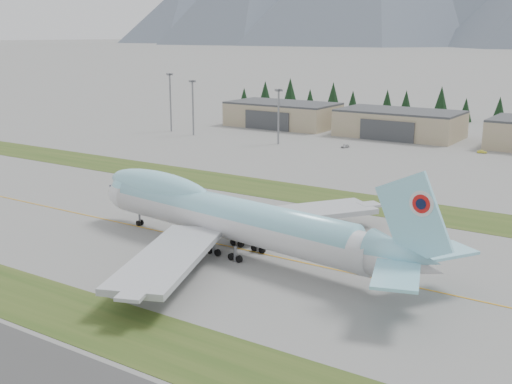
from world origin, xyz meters
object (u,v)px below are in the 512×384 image
Objects in this scene: hangar_left at (283,114)px; service_vehicle_a at (345,148)px; hangar_center at (399,123)px; service_vehicle_b at (482,153)px; boeing_747_freighter at (229,216)px.

hangar_left reaches higher than service_vehicle_a.
service_vehicle_a is at bearing -101.20° from hangar_center.
hangar_center is at bearing 0.00° from hangar_left.
service_vehicle_a reaches higher than service_vehicle_b.
boeing_747_freighter is 24.67× the size of service_vehicle_b.
boeing_747_freighter reaches higher than service_vehicle_b.
hangar_left is (-79.78, 152.28, -1.61)m from boeing_747_freighter.
hangar_center is at bearing 54.86° from service_vehicle_b.
boeing_747_freighter reaches higher than hangar_left.
boeing_747_freighter is 133.93m from service_vehicle_b.
boeing_747_freighter is at bearing -62.35° from hangar_left.
service_vehicle_b is (92.92, -19.18, -5.39)m from hangar_left.
boeing_747_freighter is at bearing 166.05° from service_vehicle_b.
hangar_center is (55.00, 0.00, 0.00)m from hangar_left.
hangar_left is 95.03m from service_vehicle_b.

